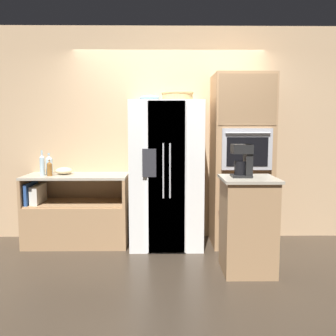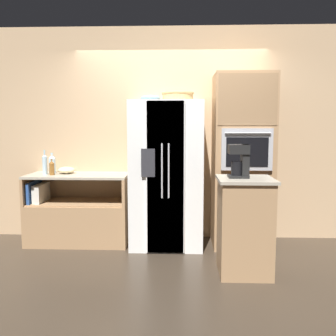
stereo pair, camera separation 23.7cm
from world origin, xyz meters
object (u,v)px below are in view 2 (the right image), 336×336
Objects in this scene: wall_oven at (242,161)px; wicker_basket at (178,96)px; bottle_wide at (52,164)px; bottle_tall at (45,164)px; coffee_maker at (241,160)px; mixing_bowl at (66,170)px; refrigerator at (167,174)px; fruit_bowl at (150,98)px; bottle_short at (52,168)px.

wicker_basket is at bearing -176.52° from wall_oven.
bottle_tall is at bearing -102.34° from bottle_wide.
coffee_maker is (0.65, -0.85, -0.70)m from wicker_basket.
mixing_bowl is (0.24, 0.12, -0.09)m from bottle_tall.
wall_oven reaches higher than bottle_tall.
refrigerator is 0.98m from wicker_basket.
fruit_bowl is 1.25× the size of bottle_short.
coffee_maker is at bearing -24.98° from mixing_bowl.
wicker_basket is at bearing -5.05° from mixing_bowl.
bottle_wide is at bearing 177.01° from fruit_bowl.
bottle_tall is 0.11m from bottle_short.
wicker_basket reaches higher than fruit_bowl.
coffee_maker is (2.23, -0.83, 0.19)m from bottle_short.
refrigerator is 8.34× the size of mixing_bowl.
fruit_bowl is 1.18× the size of mixing_bowl.
wicker_basket is 1.27m from coffee_maker.
wall_oven is at bearing 1.64° from bottle_short.
refrigerator is at bearing 0.93° from bottle_short.
wall_oven reaches higher than mixing_bowl.
coffee_maker is (2.33, -0.85, 0.15)m from bottle_tall.
bottle_short is 0.21m from mixing_bowl.
wicker_basket is 0.36m from fruit_bowl.
refrigerator is at bearing -5.40° from mixing_bowl.
bottle_wide is (-1.51, 0.17, 0.11)m from refrigerator.
coffee_maker is at bearing -20.35° from bottle_short.
wall_oven is 1.14m from wicker_basket.
refrigerator is 1.19m from coffee_maker.
wall_oven is 8.38× the size of fruit_bowl.
mixing_bowl is (-1.31, 0.12, 0.03)m from refrigerator.
fruit_bowl is 1.53m from coffee_maker.
wall_oven is at bearing 3.48° from wicker_basket.
bottle_tall is at bearing -179.01° from wall_oven.
wall_oven is 6.37× the size of coffee_maker.
mixing_bowl is (0.14, 0.15, -0.05)m from bottle_short.
refrigerator reaches higher than coffee_maker.
bottle_short is (-1.24, -0.12, -0.87)m from fruit_bowl.
coffee_maker reaches higher than mixing_bowl.
wall_oven is 1.39m from fruit_bowl.
wall_oven reaches higher than refrigerator.
coffee_maker is at bearing -47.37° from refrigerator.
bottle_tall is (-1.34, -0.10, -0.83)m from fruit_bowl.
refrigerator is 0.85× the size of wall_oven.
wall_oven is at bearing 0.99° from bottle_tall.
refrigerator is 1.52m from bottle_wide.
wall_oven reaches higher than coffee_maker.
wicker_basket is at bearing 127.35° from coffee_maker.
wicker_basket is 1.47× the size of bottle_wide.
bottle_wide is 0.80× the size of coffee_maker.
coffee_maker is at bearing -100.06° from wall_oven.
bottle_wide is at bearing 174.11° from wicker_basket.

